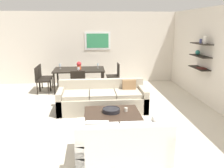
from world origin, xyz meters
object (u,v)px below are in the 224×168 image
at_px(dining_chair_left_near, 41,78).
at_px(dining_chair_left_far, 43,75).
at_px(decorative_bowl, 111,110).
at_px(candle_jar, 126,110).
at_px(wine_glass_foot, 78,69).
at_px(dining_chair_right_far, 115,74).
at_px(dining_chair_foot, 78,82).
at_px(centerpiece_vase, 79,65).
at_px(loveseat_white, 122,144).
at_px(dining_table, 79,71).
at_px(wine_glass_left_far, 60,65).
at_px(coffee_table, 112,121).
at_px(wine_glass_right_far, 98,65).
at_px(sofa_beige, 103,100).

bearing_deg(dining_chair_left_near, dining_chair_left_far, 90.00).
bearing_deg(dining_chair_left_near, decorative_bowl, -55.25).
relative_size(candle_jar, dining_chair_left_far, 0.10).
relative_size(candle_jar, wine_glass_foot, 0.58).
bearing_deg(dining_chair_right_far, candle_jar, -92.23).
distance_m(dining_chair_left_near, dining_chair_foot, 1.44).
height_order(dining_chair_foot, centerpiece_vase, centerpiece_vase).
relative_size(decorative_bowl, dining_chair_right_far, 0.43).
bearing_deg(dining_chair_right_far, loveseat_white, -94.87).
xyz_separation_m(decorative_bowl, centerpiece_vase, (-0.80, 3.18, 0.46)).
relative_size(dining_table, wine_glass_left_far, 9.76).
relative_size(coffee_table, dining_chair_foot, 1.35).
xyz_separation_m(dining_chair_foot, centerpiece_vase, (0.00, 0.90, 0.38)).
distance_m(loveseat_white, dining_chair_foot, 3.67).
bearing_deg(coffee_table, dining_table, 104.11).
relative_size(dining_chair_left_near, centerpiece_vase, 3.32).
bearing_deg(dining_table, decorative_bowl, -75.95).
xyz_separation_m(dining_table, centerpiece_vase, (0.00, -0.03, 0.20)).
bearing_deg(wine_glass_foot, dining_chair_left_near, 169.93).
relative_size(candle_jar, dining_chair_right_far, 0.10).
height_order(loveseat_white, wine_glass_foot, wine_glass_foot).
distance_m(coffee_table, dining_chair_left_far, 4.07).
bearing_deg(dining_chair_right_far, dining_chair_foot, -137.51).
xyz_separation_m(decorative_bowl, dining_chair_foot, (-0.80, 2.29, 0.08)).
bearing_deg(decorative_bowl, wine_glass_left_far, 113.48).
height_order(dining_chair_right_far, wine_glass_right_far, wine_glass_right_far).
xyz_separation_m(dining_chair_right_far, centerpiece_vase, (-1.26, -0.26, 0.38)).
bearing_deg(dining_chair_left_near, wine_glass_right_far, 10.69).
height_order(candle_jar, dining_chair_left_far, dining_chair_left_far).
bearing_deg(decorative_bowl, sofa_beige, 95.98).
bearing_deg(sofa_beige, wine_glass_right_far, 90.91).
distance_m(candle_jar, centerpiece_vase, 3.39).
xyz_separation_m(candle_jar, centerpiece_vase, (-1.13, 3.16, 0.46)).
relative_size(candle_jar, dining_chair_left_near, 0.10).
relative_size(coffee_table, decorative_bowl, 3.12).
height_order(sofa_beige, loveseat_white, same).
xyz_separation_m(candle_jar, dining_table, (-1.13, 3.19, 0.26)).
distance_m(candle_jar, dining_table, 3.39).
distance_m(candle_jar, dining_chair_left_near, 3.80).
distance_m(dining_chair_left_near, centerpiece_vase, 1.34).
xyz_separation_m(dining_chair_foot, wine_glass_foot, (-0.00, 0.47, 0.35)).
height_order(dining_chair_foot, wine_glass_left_far, wine_glass_left_far).
height_order(dining_table, dining_chair_right_far, dining_chair_right_far).
height_order(dining_table, dining_chair_left_far, dining_chair_left_far).
bearing_deg(wine_glass_foot, dining_chair_left_far, 151.37).
xyz_separation_m(decorative_bowl, dining_chair_left_far, (-2.07, 3.44, 0.08)).
bearing_deg(coffee_table, dining_chair_foot, 109.35).
bearing_deg(wine_glass_right_far, decorative_bowl, -87.31).
height_order(wine_glass_left_far, centerpiece_vase, centerpiece_vase).
height_order(decorative_bowl, dining_chair_left_near, dining_chair_left_near).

